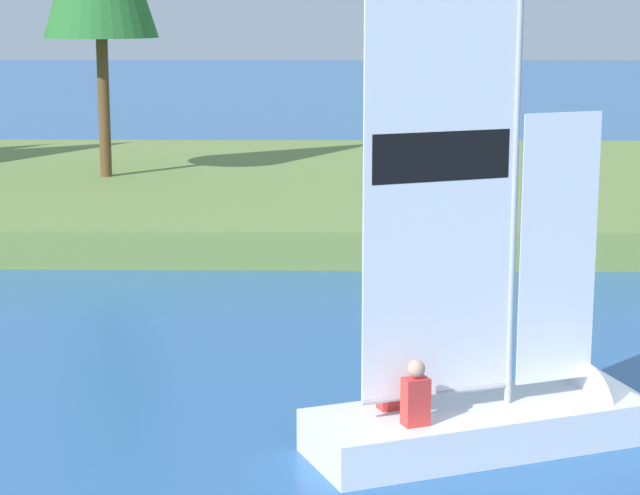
# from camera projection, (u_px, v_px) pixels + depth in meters

# --- Properties ---
(shore_bank) EXTENTS (80.00, 15.65, 0.75)m
(shore_bank) POSITION_uv_depth(u_px,v_px,m) (253.00, 189.00, 30.84)
(shore_bank) COLOR olive
(shore_bank) RESTS_ON ground
(sailboat) EXTENTS (4.58, 2.86, 6.30)m
(sailboat) POSITION_uv_depth(u_px,v_px,m) (523.00, 400.00, 14.16)
(sailboat) COLOR white
(sailboat) RESTS_ON ground
(channel_buoy) EXTENTS (0.59, 0.59, 0.59)m
(channel_buoy) POSITION_uv_depth(u_px,v_px,m) (458.00, 282.00, 20.98)
(channel_buoy) COLOR red
(channel_buoy) RESTS_ON ground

